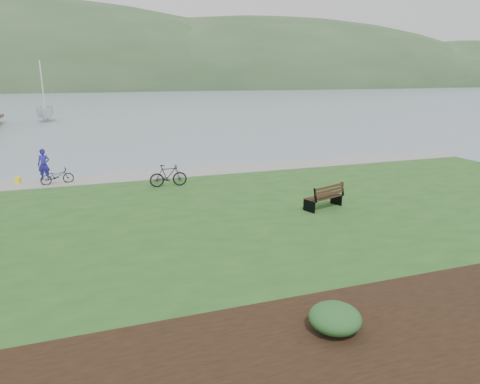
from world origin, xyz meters
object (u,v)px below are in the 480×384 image
object	(u,v)px
park_bench	(325,196)
sailboat	(47,121)
bicycle_a	(57,176)
person	(43,162)

from	to	relation	value
park_bench	sailboat	xyz separation A→B (m)	(-14.11, 44.62, -0.92)
bicycle_a	person	bearing A→B (deg)	20.74
park_bench	bicycle_a	distance (m)	13.19
person	park_bench	bearing A→B (deg)	-26.91
park_bench	sailboat	world-z (taller)	sailboat
bicycle_a	sailboat	xyz separation A→B (m)	(-3.55, 36.73, -0.81)
park_bench	bicycle_a	bearing A→B (deg)	124.09
person	sailboat	size ratio (longest dim) A/B	0.08
person	sailboat	xyz separation A→B (m)	(-2.90, 35.68, -1.37)
sailboat	bicycle_a	bearing A→B (deg)	-82.49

